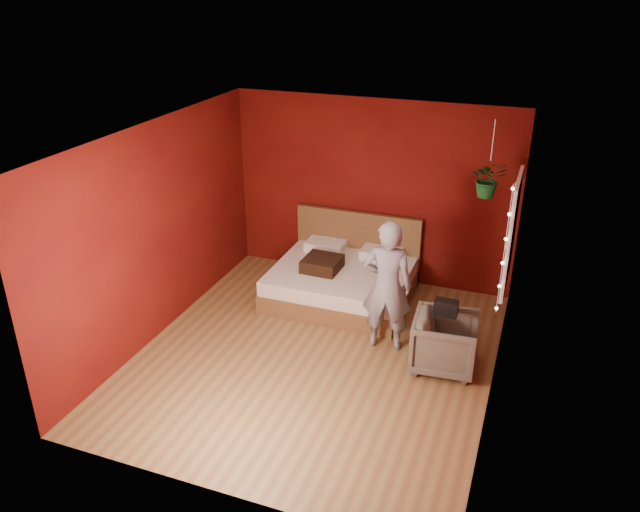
{
  "coord_description": "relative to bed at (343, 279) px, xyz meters",
  "views": [
    {
      "loc": [
        2.19,
        -5.74,
        4.15
      ],
      "look_at": [
        -0.09,
        0.4,
        1.11
      ],
      "focal_mm": 35.0,
      "sensor_mm": 36.0,
      "label": 1
    }
  ],
  "objects": [
    {
      "name": "window",
      "position": [
        2.13,
        -0.61,
        1.24
      ],
      "size": [
        0.05,
        0.97,
        1.27
      ],
      "color": "white",
      "rests_on": "room_walls"
    },
    {
      "name": "throw_pillow",
      "position": [
        -0.23,
        -0.19,
        0.28
      ],
      "size": [
        0.49,
        0.49,
        0.17
      ],
      "primitive_type": "cube",
      "rotation": [
        0.0,
        0.0,
        -0.03
      ],
      "color": "black",
      "rests_on": "bed"
    },
    {
      "name": "fairy_lights",
      "position": [
        2.11,
        -1.13,
        1.24
      ],
      "size": [
        0.04,
        0.04,
        1.45
      ],
      "color": "silver",
      "rests_on": "room_walls"
    },
    {
      "name": "room_walls",
      "position": [
        0.17,
        -1.51,
        1.42
      ],
      "size": [
        4.04,
        4.54,
        2.62
      ],
      "color": "#5F130A",
      "rests_on": "ground"
    },
    {
      "name": "floor",
      "position": [
        0.17,
        -1.51,
        -0.26
      ],
      "size": [
        4.5,
        4.5,
        0.0
      ],
      "primitive_type": "plane",
      "color": "olive",
      "rests_on": "ground"
    },
    {
      "name": "armchair",
      "position": [
        1.61,
        -1.21,
        0.06
      ],
      "size": [
        0.77,
        0.75,
        0.65
      ],
      "primitive_type": "imported",
      "rotation": [
        0.0,
        0.0,
        1.65
      ],
      "color": "#676151",
      "rests_on": "ground"
    },
    {
      "name": "handbag",
      "position": [
        1.58,
        -1.16,
        0.48
      ],
      "size": [
        0.26,
        0.14,
        0.18
      ],
      "primitive_type": "cube",
      "rotation": [
        0.0,
        0.0,
        -0.02
      ],
      "color": "black",
      "rests_on": "armchair"
    },
    {
      "name": "hanging_plant",
      "position": [
        1.77,
        -0.03,
        1.64
      ],
      "size": [
        0.48,
        0.44,
        0.92
      ],
      "color": "silver",
      "rests_on": "room_walls"
    },
    {
      "name": "bed",
      "position": [
        0.0,
        0.0,
        0.0
      ],
      "size": [
        1.83,
        1.56,
        1.01
      ],
      "color": "brown",
      "rests_on": "ground"
    },
    {
      "name": "person",
      "position": [
        0.86,
        -1.01,
        0.55
      ],
      "size": [
        0.63,
        0.46,
        1.61
      ],
      "primitive_type": "imported",
      "rotation": [
        0.0,
        0.0,
        3.28
      ],
      "color": "gray",
      "rests_on": "ground"
    }
  ]
}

